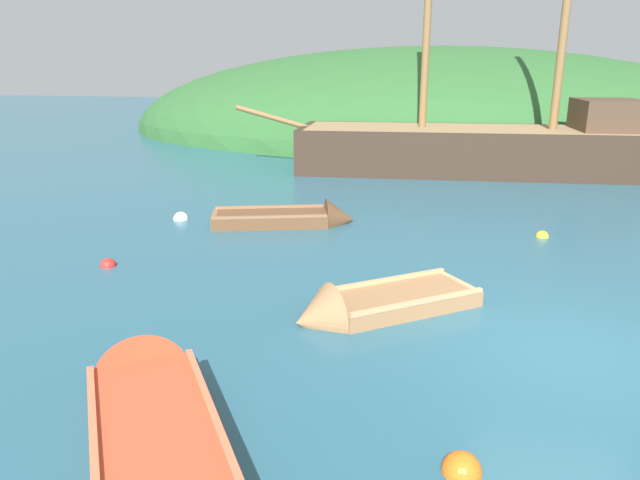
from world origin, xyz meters
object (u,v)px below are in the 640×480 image
at_px(rowboat_outer_left, 151,417).
at_px(buoy_orange, 461,471).
at_px(sailing_ship, 494,156).
at_px(rowboat_center, 369,309).
at_px(buoy_white, 181,219).
at_px(rowboat_portside, 294,220).
at_px(buoy_red, 108,266).
at_px(buoy_yellow, 542,237).

relative_size(rowboat_outer_left, buoy_orange, 9.33).
height_order(sailing_ship, buoy_orange, sailing_ship).
distance_m(rowboat_center, buoy_white, 7.73).
relative_size(sailing_ship, rowboat_outer_left, 4.42).
xyz_separation_m(rowboat_center, buoy_orange, (1.53, -3.77, -0.08)).
height_order(sailing_ship, rowboat_center, sailing_ship).
xyz_separation_m(sailing_ship, buoy_white, (-8.55, -9.31, -0.63)).
bearing_deg(buoy_white, sailing_ship, 47.43).
bearing_deg(rowboat_center, buoy_white, -78.64).
height_order(sailing_ship, rowboat_outer_left, sailing_ship).
height_order(rowboat_portside, buoy_red, rowboat_portside).
distance_m(rowboat_center, buoy_orange, 4.07).
height_order(rowboat_outer_left, buoy_yellow, rowboat_outer_left).
relative_size(rowboat_portside, buoy_white, 9.30).
bearing_deg(buoy_red, rowboat_center, -11.60).
height_order(rowboat_center, rowboat_portside, rowboat_portside).
xyz_separation_m(rowboat_portside, buoy_white, (-3.11, -0.24, -0.10)).
relative_size(buoy_white, buoy_orange, 0.98).
bearing_deg(rowboat_portside, sailing_ship, 41.07).
xyz_separation_m(rowboat_portside, buoy_yellow, (6.17, 0.21, -0.10)).
distance_m(buoy_white, buoy_orange, 11.49).
height_order(buoy_white, buoy_orange, buoy_orange).
bearing_deg(buoy_white, buoy_yellow, 2.74).
bearing_deg(buoy_yellow, rowboat_center, -122.00).
height_order(buoy_red, buoy_white, buoy_white).
bearing_deg(rowboat_center, buoy_red, -49.78).
bearing_deg(rowboat_portside, buoy_yellow, -16.08).
height_order(rowboat_outer_left, buoy_white, rowboat_outer_left).
xyz_separation_m(rowboat_outer_left, buoy_white, (-3.90, 8.80, -0.14)).
bearing_deg(sailing_ship, rowboat_center, 74.37).
distance_m(sailing_ship, rowboat_portside, 10.58).
relative_size(rowboat_portside, buoy_yellow, 12.50).
bearing_deg(buoy_yellow, sailing_ship, 94.78).
bearing_deg(buoy_red, buoy_yellow, 25.39).
relative_size(sailing_ship, buoy_orange, 41.23).
relative_size(rowboat_center, buoy_orange, 7.77).
bearing_deg(buoy_yellow, rowboat_portside, -178.09).
distance_m(rowboat_outer_left, buoy_red, 6.16).
bearing_deg(buoy_red, sailing_ship, 57.71).
distance_m(sailing_ship, buoy_orange, 18.14).
xyz_separation_m(rowboat_center, buoy_yellow, (3.41, 5.46, -0.08)).
xyz_separation_m(buoy_yellow, buoy_orange, (-1.89, -9.23, 0.00)).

